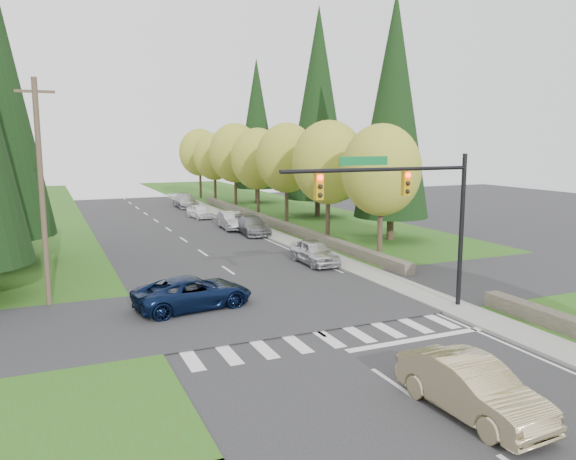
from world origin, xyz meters
TOP-DOWN VIEW (x-y plane):
  - ground at (0.00, 0.00)m, footprint 120.00×120.00m
  - grass_east at (13.00, 20.00)m, footprint 14.00×110.00m
  - cross_street at (0.00, 8.00)m, footprint 120.00×8.00m
  - sidewalk_east at (6.90, 22.00)m, footprint 1.80×80.00m
  - curb_east at (6.05, 22.00)m, footprint 0.20×80.00m
  - stone_wall_north at (8.60, 30.00)m, footprint 0.70×40.00m
  - traffic_signal at (4.37, 4.50)m, footprint 8.70×0.37m
  - utility_pole at (-9.50, 12.00)m, footprint 1.60×0.24m
  - decid_tree_0 at (9.20, 14.00)m, footprint 4.80×4.80m
  - decid_tree_1 at (9.30, 21.00)m, footprint 5.20×5.20m
  - decid_tree_2 at (9.10, 28.00)m, footprint 5.00×5.00m
  - decid_tree_3 at (9.20, 35.00)m, footprint 5.00×5.00m
  - decid_tree_4 at (9.30, 42.00)m, footprint 5.40×5.40m
  - decid_tree_5 at (9.10, 49.00)m, footprint 4.80×4.80m
  - decid_tree_6 at (9.20, 56.00)m, footprint 5.20×5.20m
  - conifer_e_a at (14.00, 20.00)m, footprint 5.44×5.44m
  - conifer_e_b at (15.00, 34.00)m, footprint 6.12×6.12m
  - conifer_e_c at (14.00, 48.00)m, footprint 5.10×5.10m
  - sedan_champagne at (0.80, -3.55)m, footprint 1.89×4.74m
  - suv_navy at (-3.66, 9.00)m, footprint 5.52×3.14m
  - parked_car_a at (5.28, 15.03)m, footprint 1.76×4.32m
  - parked_car_b at (5.60, 26.74)m, footprint 2.30×4.99m
  - parked_car_c at (4.86, 29.90)m, footprint 1.82×4.56m
  - parked_car_d at (4.20, 37.66)m, footprint 1.98×3.96m
  - parked_car_e at (4.97, 46.55)m, footprint 2.17×5.18m

SIDE VIEW (x-z plane):
  - ground at x=0.00m, z-range 0.00..0.00m
  - cross_street at x=0.00m, z-range -0.05..0.05m
  - grass_east at x=13.00m, z-range 0.00..0.06m
  - sidewalk_east at x=6.90m, z-range 0.00..0.13m
  - curb_east at x=6.05m, z-range 0.00..0.13m
  - stone_wall_north at x=8.60m, z-range 0.00..0.70m
  - parked_car_d at x=4.20m, z-range 0.00..1.30m
  - parked_car_b at x=5.60m, z-range 0.00..1.41m
  - suv_navy at x=-3.66m, z-range 0.00..1.45m
  - parked_car_a at x=5.28m, z-range 0.00..1.47m
  - parked_car_c at x=4.86m, z-range 0.00..1.47m
  - parked_car_e at x=4.97m, z-range 0.00..1.49m
  - sedan_champagne at x=0.80m, z-range 0.00..1.53m
  - traffic_signal at x=4.37m, z-range 1.58..8.38m
  - utility_pole at x=-9.50m, z-range 0.14..10.14m
  - decid_tree_5 at x=9.10m, z-range 1.38..9.68m
  - decid_tree_0 at x=9.20m, z-range 1.41..9.78m
  - decid_tree_3 at x=9.20m, z-range 1.39..9.94m
  - decid_tree_1 at x=9.30m, z-range 1.40..10.20m
  - decid_tree_6 at x=9.20m, z-range 1.43..10.30m
  - decid_tree_2 at x=9.10m, z-range 1.52..10.34m
  - decid_tree_4 at x=9.30m, z-range 1.47..10.65m
  - conifer_e_c at x=14.00m, z-range 0.89..17.69m
  - conifer_e_a at x=14.00m, z-range 0.89..18.69m
  - conifer_e_b at x=15.00m, z-range 0.89..20.69m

